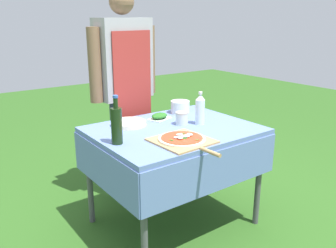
# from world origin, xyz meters

# --- Properties ---
(ground_plane) EXTENTS (12.00, 12.00, 0.00)m
(ground_plane) POSITION_xyz_m (0.00, 0.00, 0.00)
(ground_plane) COLOR #2D5B1E
(prep_table) EXTENTS (1.15, 0.90, 0.77)m
(prep_table) POSITION_xyz_m (0.00, 0.00, 0.68)
(prep_table) COLOR #607AB7
(prep_table) RESTS_ON ground
(person_cook) EXTENTS (0.65, 0.27, 1.75)m
(person_cook) POSITION_xyz_m (-0.02, 0.67, 1.03)
(person_cook) COLOR #333D56
(person_cook) RESTS_ON ground
(pizza_on_peel) EXTENTS (0.36, 0.51, 0.05)m
(pizza_on_peel) POSITION_xyz_m (-0.13, -0.27, 0.78)
(pizza_on_peel) COLOR tan
(pizza_on_peel) RESTS_ON prep_table
(oil_bottle) EXTENTS (0.07, 0.07, 0.31)m
(oil_bottle) POSITION_xyz_m (-0.48, -0.05, 0.89)
(oil_bottle) COLOR black
(oil_bottle) RESTS_ON prep_table
(water_bottle) EXTENTS (0.07, 0.07, 0.24)m
(water_bottle) POSITION_xyz_m (0.22, -0.03, 0.88)
(water_bottle) COLOR silver
(water_bottle) RESTS_ON prep_table
(herb_container) EXTENTS (0.20, 0.17, 0.05)m
(herb_container) POSITION_xyz_m (0.05, 0.26, 0.79)
(herb_container) COLOR silver
(herb_container) RESTS_ON prep_table
(mixing_tub) EXTENTS (0.16, 0.16, 0.10)m
(mixing_tub) POSITION_xyz_m (0.30, 0.31, 0.82)
(mixing_tub) COLOR silver
(mixing_tub) RESTS_ON prep_table
(plate_stack) EXTENTS (0.26, 0.26, 0.03)m
(plate_stack) POSITION_xyz_m (-0.23, 0.25, 0.78)
(plate_stack) COLOR beige
(plate_stack) RESTS_ON prep_table
(sauce_jar) EXTENTS (0.09, 0.09, 0.09)m
(sauce_jar) POSITION_xyz_m (0.10, 0.04, 0.81)
(sauce_jar) COLOR silver
(sauce_jar) RESTS_ON prep_table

